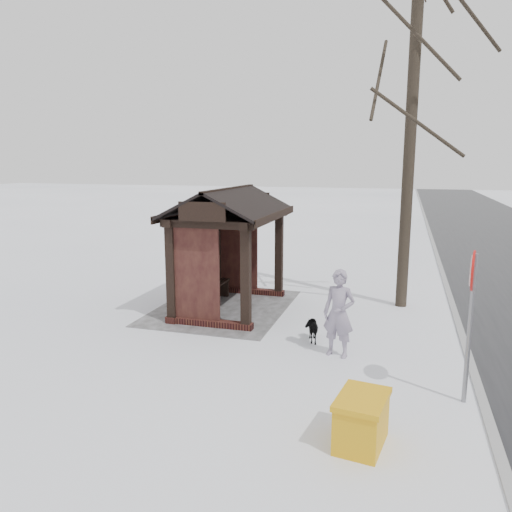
# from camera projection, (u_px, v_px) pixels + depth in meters

# --- Properties ---
(ground) EXTENTS (120.00, 120.00, 0.00)m
(ground) POSITION_uv_depth(u_px,v_px,m) (231.00, 308.00, 12.84)
(ground) COLOR white
(ground) RESTS_ON ground
(kerb) EXTENTS (120.00, 0.15, 0.06)m
(kerb) POSITION_uv_depth(u_px,v_px,m) (459.00, 328.00, 11.29)
(kerb) COLOR gray
(kerb) RESTS_ON ground
(trampled_patch) EXTENTS (4.20, 3.20, 0.02)m
(trampled_patch) POSITION_uv_depth(u_px,v_px,m) (223.00, 307.00, 12.89)
(trampled_patch) COLOR gray
(trampled_patch) RESTS_ON ground
(bus_shelter) EXTENTS (3.60, 2.40, 3.09)m
(bus_shelter) POSITION_uv_depth(u_px,v_px,m) (224.00, 225.00, 12.48)
(bus_shelter) COLOR #3B1715
(bus_shelter) RESTS_ON ground
(tree_near) EXTENTS (3.42, 3.42, 9.03)m
(tree_near) POSITION_uv_depth(u_px,v_px,m) (415.00, 58.00, 11.92)
(tree_near) COLOR black
(tree_near) RESTS_ON ground
(pedestrian) EXTENTS (0.55, 0.70, 1.71)m
(pedestrian) POSITION_uv_depth(u_px,v_px,m) (339.00, 313.00, 9.56)
(pedestrian) COLOR gray
(pedestrian) RESTS_ON ground
(dog) EXTENTS (0.76, 0.52, 0.59)m
(dog) POSITION_uv_depth(u_px,v_px,m) (310.00, 328.00, 10.44)
(dog) COLOR black
(dog) RESTS_ON ground
(grit_bin) EXTENTS (0.98, 0.74, 0.69)m
(grit_bin) POSITION_uv_depth(u_px,v_px,m) (361.00, 420.00, 6.60)
(grit_bin) COLOR orange
(grit_bin) RESTS_ON ground
(road_sign) EXTENTS (0.62, 0.14, 2.42)m
(road_sign) POSITION_uv_depth(u_px,v_px,m) (471.00, 295.00, 7.53)
(road_sign) COLOR gray
(road_sign) RESTS_ON ground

